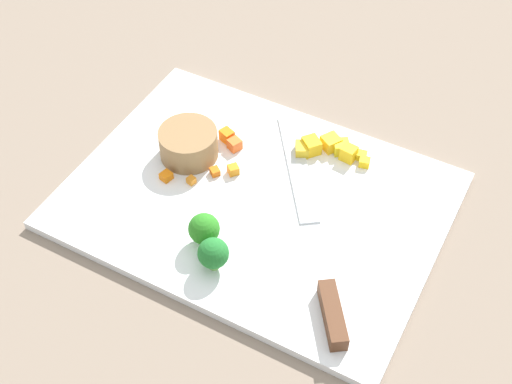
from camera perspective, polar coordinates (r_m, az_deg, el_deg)
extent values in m
plane|color=#7F6E5F|center=(0.89, 0.00, -0.95)|extent=(4.00, 4.00, 0.00)
cube|color=white|center=(0.88, 0.00, -0.69)|extent=(0.46, 0.34, 0.01)
cylinder|color=olive|center=(0.92, -5.53, 3.95)|extent=(0.08, 0.08, 0.04)
cube|color=silver|center=(0.91, 3.43, 2.08)|extent=(0.13, 0.17, 0.00)
cube|color=#532F1B|center=(0.77, 6.26, -9.91)|extent=(0.06, 0.07, 0.02)
cube|color=orange|center=(0.90, -1.86, 1.82)|extent=(0.02, 0.02, 0.01)
cube|color=orange|center=(0.90, -3.37, 1.68)|extent=(0.02, 0.02, 0.01)
cube|color=orange|center=(0.93, -1.76, 3.91)|extent=(0.02, 0.02, 0.02)
cube|color=orange|center=(0.90, -7.33, 1.29)|extent=(0.02, 0.02, 0.01)
cube|color=orange|center=(0.89, -5.30, 0.95)|extent=(0.01, 0.01, 0.01)
cube|color=orange|center=(0.94, -2.39, 4.62)|extent=(0.02, 0.02, 0.02)
cube|color=yellow|center=(0.93, 8.60, 2.96)|extent=(0.02, 0.02, 0.01)
cube|color=yellow|center=(0.93, 4.55, 3.79)|extent=(0.03, 0.03, 0.02)
cube|color=yellow|center=(0.92, 7.56, 3.15)|extent=(0.02, 0.02, 0.02)
cube|color=yellow|center=(0.93, 3.77, 3.49)|extent=(0.03, 0.03, 0.02)
cube|color=yellow|center=(0.92, 8.84, 2.41)|extent=(0.02, 0.02, 0.01)
cube|color=yellow|center=(0.94, 6.12, 4.02)|extent=(0.03, 0.03, 0.02)
cube|color=yellow|center=(0.93, 6.96, 3.67)|extent=(0.03, 0.03, 0.02)
cylinder|color=#84BB67|center=(0.83, -4.19, -3.77)|extent=(0.01, 0.01, 0.01)
sphere|color=#297C20|center=(0.81, -4.26, -3.01)|extent=(0.04, 0.04, 0.04)
cylinder|color=#80C35C|center=(0.81, -3.45, -5.75)|extent=(0.01, 0.01, 0.02)
sphere|color=#21702B|center=(0.79, -3.50, -5.00)|extent=(0.04, 0.04, 0.04)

